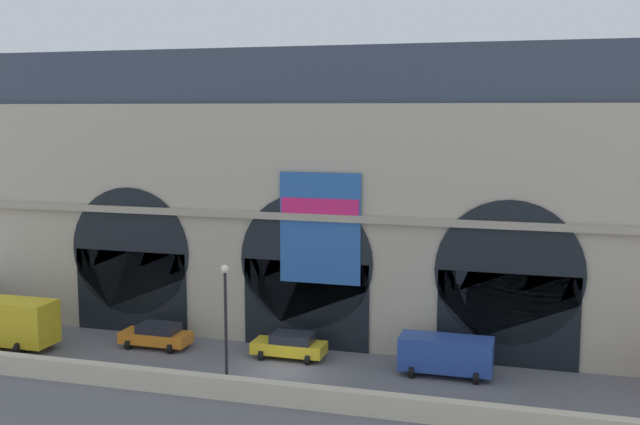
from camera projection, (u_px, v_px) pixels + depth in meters
name	position (u px, v px, depth m)	size (l,w,h in m)	color
ground_plane	(280.00, 373.00, 43.50)	(200.00, 200.00, 0.00)	slate
quay_parapet_wall	(252.00, 391.00, 39.26)	(90.00, 0.70, 1.15)	beige
station_building	(316.00, 201.00, 48.95)	(51.52, 4.46, 18.71)	#B2A891
box_truck_west	(0.00, 321.00, 48.02)	(7.50, 2.91, 3.12)	red
car_midwest	(156.00, 335.00, 48.12)	(4.40, 2.22, 1.55)	orange
car_center	(290.00, 345.00, 46.06)	(4.40, 2.22, 1.55)	gold
van_mideast	(446.00, 354.00, 43.00)	(5.20, 2.48, 2.20)	#28479E
street_lamp_quayside	(226.00, 311.00, 39.99)	(0.44, 0.44, 6.90)	black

